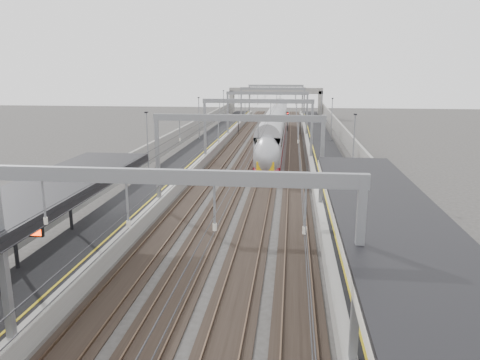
% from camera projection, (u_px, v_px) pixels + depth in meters
% --- Properties ---
extents(platform_left, '(4.00, 120.00, 1.00)m').
position_uv_depth(platform_left, '(197.00, 154.00, 59.54)').
color(platform_left, black).
rests_on(platform_left, ground).
extents(platform_right, '(4.00, 120.00, 1.00)m').
position_uv_depth(platform_right, '(324.00, 156.00, 57.81)').
color(platform_right, black).
rests_on(platform_right, ground).
extents(tracks, '(11.40, 140.00, 0.20)m').
position_uv_depth(tracks, '(259.00, 158.00, 58.78)').
color(tracks, black).
rests_on(tracks, ground).
extents(overhead_line, '(13.00, 140.00, 6.60)m').
position_uv_depth(overhead_line, '(263.00, 106.00, 63.79)').
color(overhead_line, gray).
rests_on(overhead_line, platform_left).
extents(canopy_right, '(4.40, 30.00, 4.24)m').
position_uv_depth(canopy_right, '(406.00, 240.00, 16.11)').
color(canopy_right, black).
rests_on(canopy_right, platform_right).
extents(overbridge, '(22.00, 2.20, 6.90)m').
position_uv_depth(overbridge, '(276.00, 95.00, 110.81)').
color(overbridge, gray).
rests_on(overbridge, ground).
extents(wall_left, '(0.30, 120.00, 3.20)m').
position_uv_depth(wall_left, '(172.00, 145.00, 59.63)').
color(wall_left, gray).
rests_on(wall_left, ground).
extents(wall_right, '(0.30, 120.00, 3.20)m').
position_uv_depth(wall_right, '(350.00, 148.00, 57.22)').
color(wall_right, gray).
rests_on(wall_right, ground).
extents(train, '(2.78, 50.69, 4.40)m').
position_uv_depth(train, '(275.00, 131.00, 68.47)').
color(train, maroon).
rests_on(train, ground).
extents(bench, '(0.87, 1.88, 0.94)m').
position_uv_depth(bench, '(384.00, 243.00, 25.57)').
color(bench, black).
rests_on(bench, platform_right).
extents(signal_green, '(0.32, 0.32, 3.48)m').
position_uv_depth(signal_green, '(238.00, 121.00, 80.42)').
color(signal_green, black).
rests_on(signal_green, ground).
extents(signal_red_near, '(0.32, 0.32, 3.48)m').
position_uv_depth(signal_red_near, '(288.00, 118.00, 85.15)').
color(signal_red_near, black).
rests_on(signal_red_near, ground).
extents(signal_red_far, '(0.32, 0.32, 3.48)m').
position_uv_depth(signal_red_far, '(300.00, 121.00, 80.26)').
color(signal_red_far, black).
rests_on(signal_red_far, ground).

